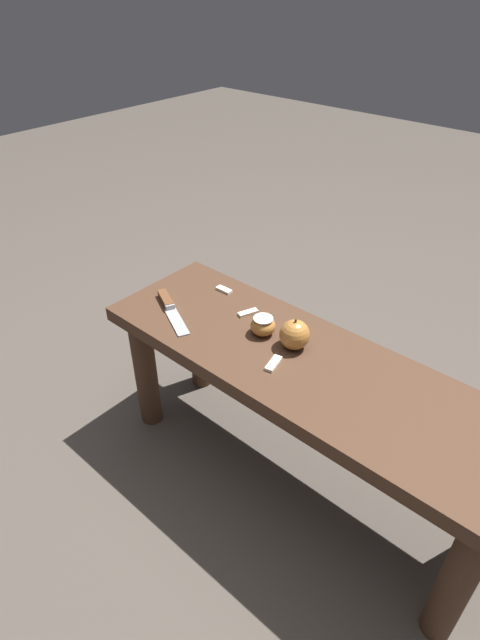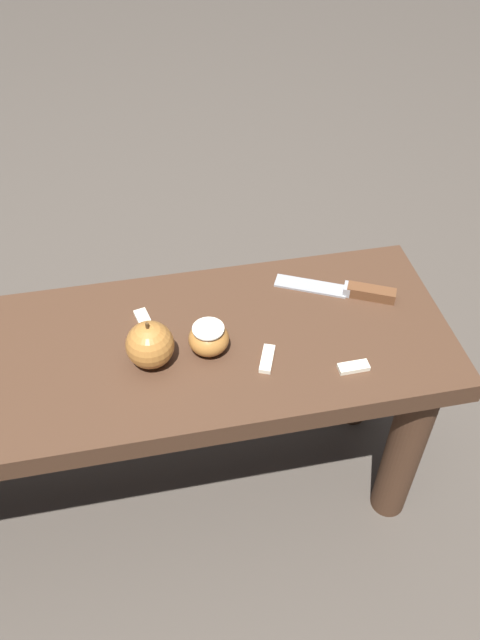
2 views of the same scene
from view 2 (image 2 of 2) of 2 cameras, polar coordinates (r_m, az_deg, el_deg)
The scene contains 8 objects.
ground_plane at distance 1.37m, azimuth -8.34°, elevation -15.39°, with size 8.00×8.00×0.00m, color #4C443D.
wooden_bench at distance 1.09m, azimuth -10.23°, elevation -6.20°, with size 1.09×0.35×0.44m.
knife at distance 1.11m, azimuth 10.28°, elevation 2.65°, with size 0.20×0.12×0.02m.
apple_whole at distance 0.97m, azimuth -8.23°, elevation -2.27°, with size 0.08×0.08×0.09m.
apple_cut at distance 0.99m, azimuth -2.88°, elevation -1.69°, with size 0.07×0.07×0.05m.
apple_slice_near_knife at distance 0.99m, azimuth 10.34°, elevation -4.25°, with size 0.05×0.02×0.01m.
apple_slice_center at distance 0.99m, azimuth 2.50°, elevation -3.57°, with size 0.04×0.06×0.01m.
apple_slice_near_bowl at distance 1.06m, azimuth -8.72°, elevation -0.14°, with size 0.03×0.06×0.01m.
Camera 2 is at (-0.06, 0.70, 1.18)m, focal length 35.00 mm.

